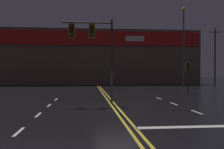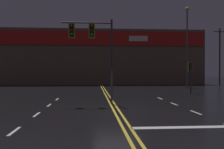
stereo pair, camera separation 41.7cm
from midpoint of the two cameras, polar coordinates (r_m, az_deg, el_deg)
name	(u,v)px [view 2 (the right image)]	position (r m, az deg, el deg)	size (l,w,h in m)	color
ground_plane	(115,109)	(14.95, 1.53, -7.78)	(200.00, 200.00, 0.00)	black
road_markings	(129,111)	(14.17, 4.78, -8.22)	(12.43, 60.00, 0.01)	gold
traffic_signal_median	(92,40)	(16.99, -3.96, 7.92)	(3.43, 0.36, 5.74)	#38383D
traffic_signal_corner_northeast	(190,70)	(26.23, 17.91, 0.88)	(0.42, 0.36, 3.18)	#38383D
streetlight_near_right	(187,37)	(36.42, 17.11, 8.11)	(0.56, 0.56, 11.19)	#59595E
building_backdrop	(100,58)	(47.07, -2.45, 3.73)	(36.15, 10.23, 9.54)	brown
utility_pole_row	(96,53)	(42.86, -3.32, 4.96)	(43.91, 0.26, 11.06)	#4C3828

